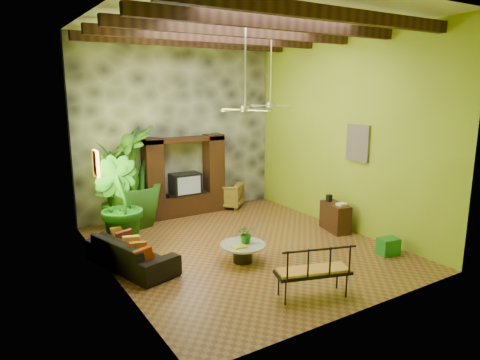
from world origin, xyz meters
TOP-DOWN VIEW (x-y plane):
  - ground at (0.00, 0.00)m, footprint 7.00×7.00m
  - ceiling at (0.00, 0.00)m, footprint 6.00×7.00m
  - back_wall at (0.00, 3.50)m, footprint 6.00×0.02m
  - left_wall at (-3.00, 0.00)m, footprint 0.02×7.00m
  - right_wall at (3.00, 0.00)m, footprint 0.02×7.00m
  - stone_accent_wall at (0.00, 3.44)m, footprint 5.98×0.10m
  - ceiling_beams at (0.00, 0.00)m, footprint 5.95×5.36m
  - entertainment_center at (0.00, 3.14)m, footprint 2.40×0.55m
  - ceiling_fan_front at (-0.20, -0.40)m, footprint 1.28×1.28m
  - ceiling_fan_back at (1.60, 1.20)m, footprint 1.28×1.28m
  - wall_art_mask at (-2.96, 1.00)m, footprint 0.06×0.32m
  - wall_art_painting at (2.96, -0.60)m, footprint 0.06×0.70m
  - sofa at (-2.56, 0.25)m, footprint 1.42×2.34m
  - wicker_armchair at (1.44, 3.14)m, footprint 1.17×1.17m
  - tall_plant_a at (-2.10, 2.92)m, footprint 1.31×1.47m
  - tall_plant_b at (-2.43, 1.45)m, footprint 1.38×1.47m
  - tall_plant_c at (-1.57, 2.98)m, footprint 1.52×1.52m
  - coffee_table at (-0.47, -0.73)m, footprint 0.97×0.97m
  - centerpiece_plant at (-0.36, -0.71)m, footprint 0.45×0.42m
  - yellow_tray at (-0.64, -0.86)m, footprint 0.29×0.22m
  - iron_bench at (-0.25, -2.76)m, footprint 1.41×0.88m
  - side_console at (2.65, -0.27)m, footprint 0.60×0.98m
  - green_bin at (2.49, -2.09)m, footprint 0.48×0.40m

SIDE VIEW (x-z plane):
  - ground at x=0.00m, z-range 0.00..0.00m
  - green_bin at x=2.49m, z-range 0.00..0.38m
  - coffee_table at x=-0.47m, z-range 0.06..0.46m
  - sofa at x=-2.56m, z-range 0.00..0.64m
  - side_console at x=2.65m, z-range 0.00..0.73m
  - wicker_armchair at x=1.44m, z-range 0.00..0.77m
  - yellow_tray at x=-0.64m, z-range 0.40..0.43m
  - iron_bench at x=-0.25m, z-range 0.27..0.83m
  - centerpiece_plant at x=-0.36m, z-range 0.40..0.81m
  - entertainment_center at x=0.00m, z-range -0.18..2.12m
  - tall_plant_b at x=-2.43m, z-range 0.00..2.12m
  - tall_plant_a at x=-2.10m, z-range 0.00..2.32m
  - tall_plant_c at x=-1.57m, z-range 0.00..2.67m
  - wall_art_mask at x=-2.96m, z-range 1.83..2.38m
  - wall_art_painting at x=2.96m, z-range 1.85..2.75m
  - back_wall at x=0.00m, z-range 0.00..5.00m
  - left_wall at x=-3.00m, z-range 0.00..5.00m
  - right_wall at x=3.00m, z-range 0.00..5.00m
  - stone_accent_wall at x=0.00m, z-range 0.01..4.99m
  - ceiling_fan_front at x=-0.20m, z-range 2.47..4.33m
  - ceiling_fan_back at x=1.60m, z-range 2.47..4.33m
  - ceiling_beams at x=0.00m, z-range 4.67..4.89m
  - ceiling at x=0.00m, z-range 4.99..5.01m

